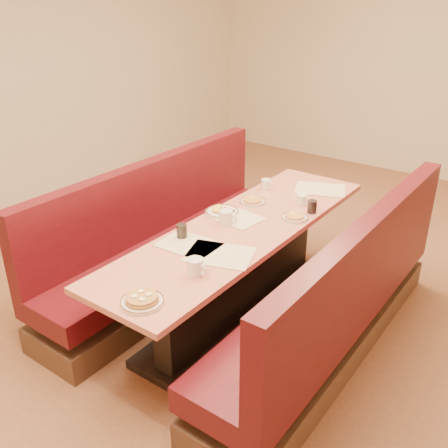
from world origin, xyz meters
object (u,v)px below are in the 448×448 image
Objects in this scene: coffee_mug_a at (196,267)px; coffee_mug_c at (302,200)px; soda_tumbler_near at (182,231)px; booth_right at (335,308)px; coffee_mug_d at (266,184)px; pancake_plate at (142,300)px; eggs_plate at (222,211)px; diner_table at (242,272)px; soda_tumbler_mid at (312,207)px; booth_left at (168,246)px; coffee_mug_b at (226,217)px.

coffee_mug_c is (0.00, 1.28, -0.01)m from coffee_mug_a.
soda_tumbler_near is at bearing -115.31° from coffee_mug_c.
booth_right is 1.27m from coffee_mug_d.
eggs_plate is at bearing 106.75° from pancake_plate.
eggs_plate is 2.31× the size of coffee_mug_c.
diner_table is at bearing 60.47° from soda_tumbler_near.
soda_tumbler_mid reaches higher than coffee_mug_c.
eggs_plate is at bearing 174.95° from booth_right.
eggs_plate is at bearing -133.86° from coffee_mug_c.
eggs_plate is at bearing 93.30° from soda_tumbler_near.
diner_table is 22.63× the size of coffee_mug_d.
coffee_mug_c is at bearing 88.42° from pancake_plate.
soda_tumbler_mid is (0.13, 1.19, -0.01)m from coffee_mug_a.
coffee_mug_d is 1.09m from soda_tumbler_near.
booth_left is 18.58× the size of coffee_mug_b.
booth_right reaches higher than coffee_mug_d.
coffee_mug_a is 1.41× the size of soda_tumbler_mid.
coffee_mug_b is (-0.11, -0.05, 0.43)m from diner_table.
coffee_mug_a is (0.15, -0.71, 0.43)m from diner_table.
soda_tumbler_near is (-0.38, -0.97, 0.01)m from coffee_mug_c.
soda_tumbler_mid is at bearing -20.56° from coffee_mug_d.
booth_left reaches higher than coffee_mug_b.
soda_tumbler_near reaches higher than pancake_plate.
eggs_plate is (0.48, 0.09, 0.40)m from booth_left.
coffee_mug_b is 0.67m from coffee_mug_c.
coffee_mug_a reaches higher than soda_tumbler_mid.
booth_left is (-0.73, 0.00, -0.01)m from diner_table.
booth_left is 1.20m from soda_tumbler_mid.
coffee_mug_d is at bearing 108.65° from coffee_mug_a.
booth_left and booth_right have the same top height.
coffee_mug_d is at bearing 54.90° from booth_left.
coffee_mug_d is at bearing 89.34° from eggs_plate.
booth_left reaches higher than soda_tumbler_mid.
soda_tumbler_near reaches higher than coffee_mug_d.
coffee_mug_d reaches higher than coffee_mug_c.
coffee_mug_a is (0.40, -0.80, 0.04)m from eggs_plate.
soda_tumbler_mid is at bearing 36.91° from eggs_plate.
booth_right is at bearing -34.31° from coffee_mug_d.
pancake_plate is at bearing -84.50° from diner_table.
coffee_mug_b is 1.25× the size of coffee_mug_c.
pancake_plate is 0.40m from coffee_mug_a.
booth_left is 0.95m from coffee_mug_d.
coffee_mug_b is (-0.22, 1.05, 0.03)m from pancake_plate.
booth_left is 10.43× the size of pancake_plate.
soda_tumbler_near is (-0.22, -0.39, 0.42)m from diner_table.
soda_tumbler_near is 1.01m from soda_tumbler_mid.
coffee_mug_b is 1.39× the size of soda_tumbler_near.
coffee_mug_b is (-0.26, 0.66, -0.00)m from coffee_mug_a.
pancake_plate is 2.22× the size of coffee_mug_c.
booth_right is 0.79m from soda_tumbler_mid.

